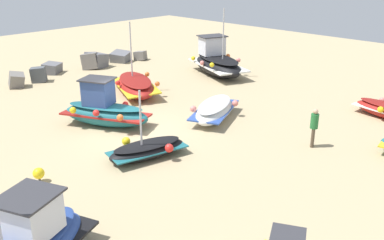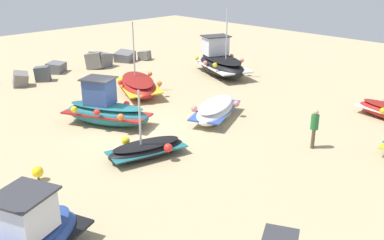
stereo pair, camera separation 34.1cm
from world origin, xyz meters
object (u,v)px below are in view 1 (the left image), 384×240
Objects in this scene: fishing_boat_2 at (214,110)px; mooring_buoy_0 at (39,173)px; fishing_boat_0 at (135,85)px; fishing_boat_4 at (147,149)px; person_walking at (314,125)px; fishing_boat_6 at (105,110)px; fishing_boat_8 at (217,62)px.

fishing_boat_2 is 7.49× the size of mooring_buoy_0.
fishing_boat_0 reaches higher than mooring_buoy_0.
mooring_buoy_0 is at bearing 154.33° from fishing_boat_2.
fishing_boat_4 is 2.04× the size of person_walking.
fishing_boat_4 is at bearing -11.34° from fishing_boat_0.
fishing_boat_0 is 1.07× the size of fishing_boat_6.
fishing_boat_4 is 6.79m from person_walking.
fishing_boat_0 is 1.41× the size of fishing_boat_4.
fishing_boat_0 is 0.87× the size of fishing_boat_8.
person_walking reaches higher than mooring_buoy_0.
fishing_boat_8 is (6.38, 5.43, 0.37)m from fishing_boat_2.
person_walking is at bearing -24.10° from fishing_boat_4.
person_walking is at bearing -177.09° from fishing_boat_6.
fishing_boat_0 is 8.90× the size of mooring_buoy_0.
mooring_buoy_0 is at bearing 176.58° from fishing_boat_4.
person_walking is (-6.01, -10.49, 0.14)m from fishing_boat_8.
fishing_boat_6 is 5.56m from mooring_buoy_0.
fishing_boat_4 reaches higher than fishing_boat_6.
fishing_boat_4 is 6.32× the size of mooring_buoy_0.
person_walking is at bearing -110.22° from fishing_boat_2.
fishing_boat_8 is (6.51, -0.45, 0.31)m from fishing_boat_0.
person_walking reaches higher than fishing_boat_2.
fishing_boat_2 is at bearing 152.01° from fishing_boat_8.
fishing_boat_2 is 8.39m from fishing_boat_8.
fishing_boat_2 is at bearing -1.27° from mooring_buoy_0.
person_walking is (5.39, -4.09, 0.62)m from fishing_boat_4.
person_walking is (4.55, -8.11, 0.22)m from fishing_boat_6.
person_walking is at bearing 26.79° from fishing_boat_0.
mooring_buoy_0 is (-9.30, 5.26, -0.62)m from person_walking.
fishing_boat_2 is at bearing 24.03° from fishing_boat_4.
fishing_boat_0 is at bearing 156.91° from person_walking.
fishing_boat_6 is at bearing -30.86° from fishing_boat_0.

